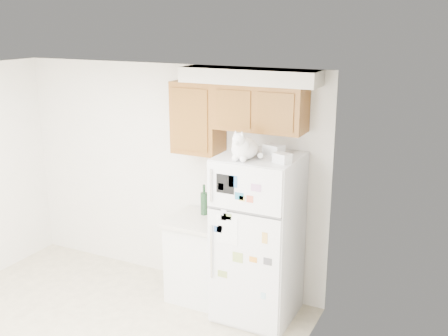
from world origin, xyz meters
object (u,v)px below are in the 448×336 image
Objects in this scene: cat at (244,148)px; storage_box_back at (274,150)px; refrigerator at (258,238)px; bottle_green at (204,200)px; storage_box_front at (282,158)px; base_counter at (201,257)px; bottle_amber at (213,200)px.

storage_box_back is at bearing 57.17° from cat.
refrigerator is 4.02× the size of cat.
storage_box_front is at bearing -18.67° from bottle_green.
base_counter is (-0.69, 0.07, -0.39)m from refrigerator.
base_counter is 1.51m from storage_box_back.
base_counter is 2.90× the size of bottle_amber.
bottle_green is 1.06× the size of bottle_amber.
storage_box_back is at bearing 146.39° from storage_box_front.
bottle_green is (-0.63, 0.38, -0.72)m from cat.
storage_box_front is at bearing 6.96° from cat.
cat is at bearing -31.12° from bottle_green.
bottle_green is at bearing -168.41° from storage_box_back.
bottle_green reaches higher than base_counter.
storage_box_back is (0.11, 0.11, 0.90)m from refrigerator.
base_counter is at bearing 173.91° from refrigerator.
refrigerator is at bearing -6.09° from base_counter.
storage_box_front is (0.36, 0.04, -0.07)m from cat.
cat is at bearing -105.20° from storage_box_back.
storage_box_back is at bearing 2.27° from base_counter.
bottle_green is (-0.99, 0.33, -0.66)m from storage_box_front.
refrigerator is 0.95m from storage_box_front.
cat is 2.35× the size of storage_box_back.
bottle_amber is (-0.73, 0.14, -0.67)m from storage_box_back.
storage_box_back reaches higher than bottle_green.
refrigerator is 1.85× the size of base_counter.
refrigerator reaches higher than bottle_green.
bottle_amber is (-0.54, 0.43, -0.73)m from cat.
refrigerator is 0.98m from cat.
cat is at bearing -23.23° from base_counter.
storage_box_front is 0.45× the size of bottle_green.
storage_box_back reaches higher than base_counter.
storage_box_front is at bearing -37.34° from storage_box_back.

